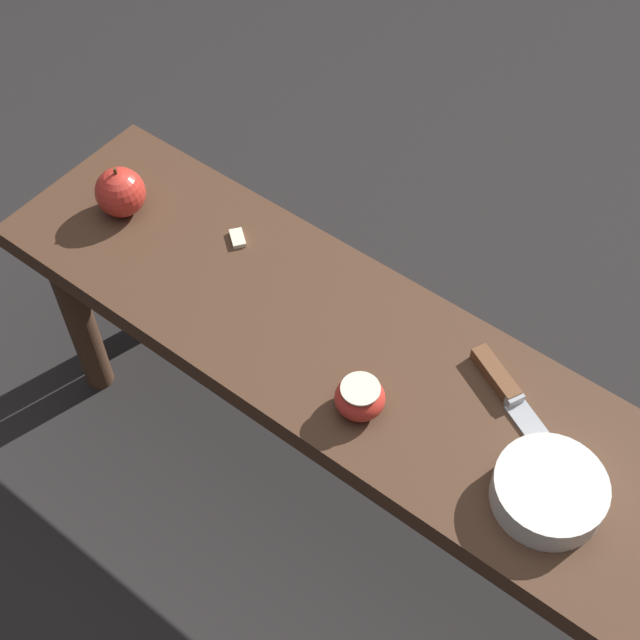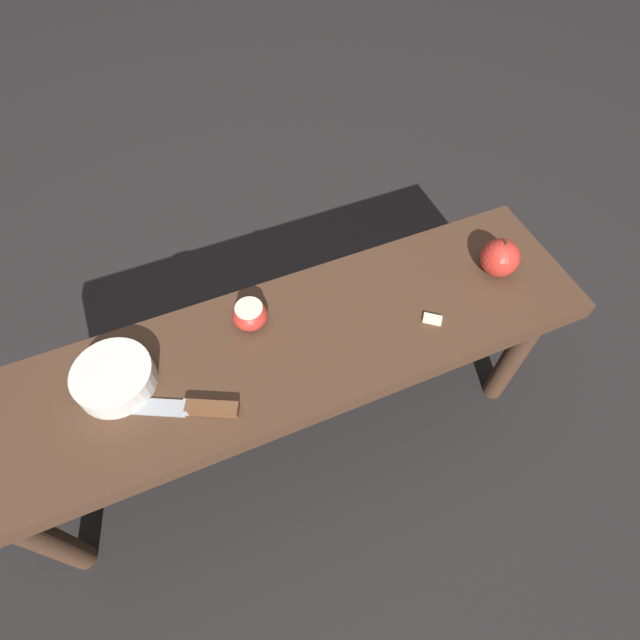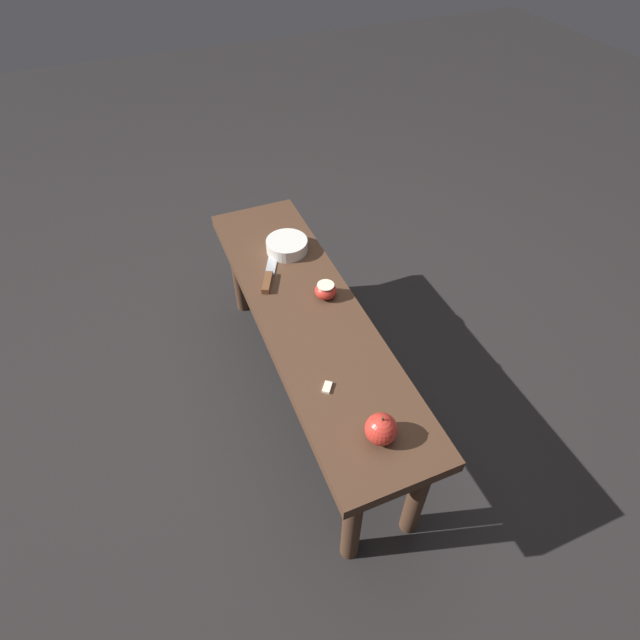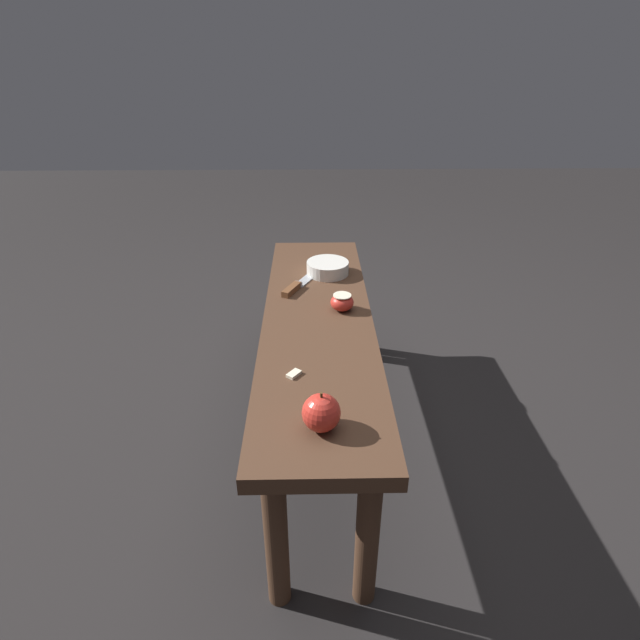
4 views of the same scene
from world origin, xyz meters
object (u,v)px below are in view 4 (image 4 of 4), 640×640
Objects in this scene: apple_whole at (323,413)px; bowl at (328,268)px; knife at (297,286)px; apple_cut at (342,302)px; wooden_bench at (318,338)px.

bowl is (-0.79, 0.04, -0.02)m from apple_whole.
apple_cut is at bearing -112.65° from knife.
knife is 0.15m from bowl.
apple_whole reaches higher than bowl.
apple_cut is (-0.04, 0.07, 0.10)m from wooden_bench.
apple_cut reaches higher than bowl.
apple_whole is at bearing -2.59° from bowl.
apple_whole is at bearing -148.19° from knife.
apple_cut reaches higher than knife.
bowl is (-0.31, 0.04, 0.09)m from wooden_bench.
wooden_bench is at bearing -59.66° from apple_cut.
apple_whole is 0.79m from bowl.
knife is (-0.20, -0.06, 0.08)m from wooden_bench.
knife is 0.68m from apple_whole.
wooden_bench is at bearing -179.60° from apple_whole.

